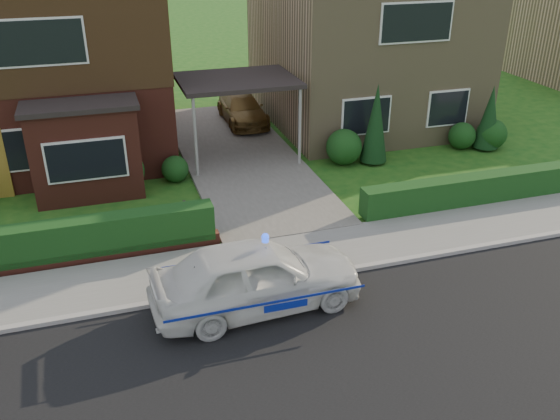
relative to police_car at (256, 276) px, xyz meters
name	(u,v)px	position (x,y,z in m)	size (l,w,h in m)	color
ground	(382,361)	(1.76, -2.40, -0.75)	(120.00, 120.00, 0.00)	#174E14
road	(382,361)	(1.76, -2.40, -0.75)	(60.00, 6.00, 0.02)	black
kerb	(323,275)	(1.76, 0.65, -0.69)	(60.00, 0.16, 0.12)	#9E9993
sidewalk	(307,253)	(1.76, 1.70, -0.70)	(60.00, 2.00, 0.10)	slate
driveway	(239,156)	(1.76, 8.60, -0.69)	(3.80, 12.00, 0.12)	#666059
house_left	(46,39)	(-4.03, 11.50, 3.06)	(7.50, 9.53, 7.25)	maroon
house_right	(363,26)	(7.56, 11.59, 2.91)	(7.50, 8.06, 7.25)	#96805C
carport_link	(237,82)	(1.76, 8.55, 1.90)	(3.80, 3.00, 2.77)	black
dwarf_wall	(59,261)	(-4.04, 2.90, -0.57)	(7.70, 0.25, 0.36)	maroon
hedge_left	(60,264)	(-4.04, 3.05, -0.75)	(7.50, 0.55, 0.90)	#113715
hedge_right	(480,203)	(7.56, 2.95, -0.75)	(7.50, 0.55, 0.80)	#113715
shrub_left_mid	(122,171)	(-2.24, 6.90, -0.09)	(1.32, 1.32, 1.32)	#113715
shrub_left_near	(175,169)	(-0.64, 7.20, -0.33)	(0.84, 0.84, 0.84)	#113715
shrub_right_near	(344,147)	(4.96, 7.00, -0.15)	(1.20, 1.20, 1.20)	#113715
shrub_right_mid	(462,136)	(9.56, 7.10, -0.27)	(0.96, 0.96, 0.96)	#113715
shrub_right_far	(491,134)	(10.56, 6.80, -0.21)	(1.08, 1.08, 1.08)	#113715
conifer_a	(375,126)	(5.96, 6.80, 0.55)	(0.90, 0.90, 2.60)	black
conifer_b	(489,119)	(10.36, 6.80, 0.35)	(0.90, 0.90, 2.20)	black
police_car	(256,276)	(0.00, 0.00, 0.00)	(4.06, 4.50, 1.67)	silver
driveway_car	(242,109)	(2.76, 12.10, -0.09)	(1.51, 3.71, 1.08)	brown
potted_plant_b	(67,192)	(-3.85, 6.60, -0.42)	(0.30, 0.37, 0.67)	gray
potted_plant_c	(189,214)	(-0.74, 4.10, -0.39)	(0.40, 0.40, 0.72)	gray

